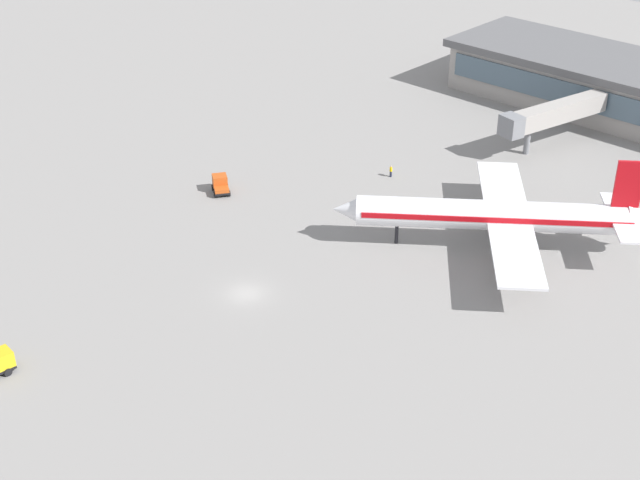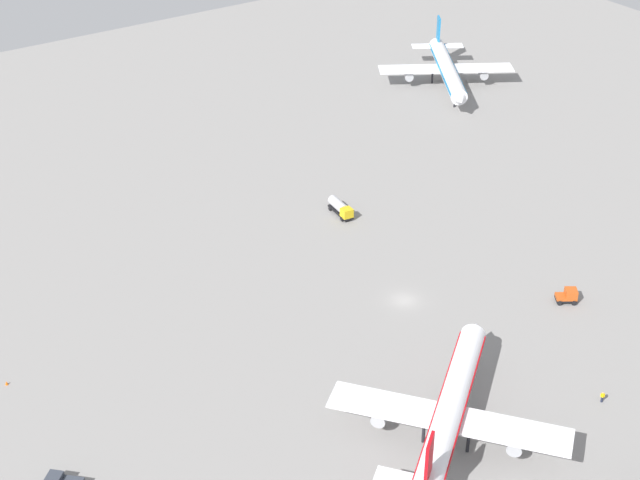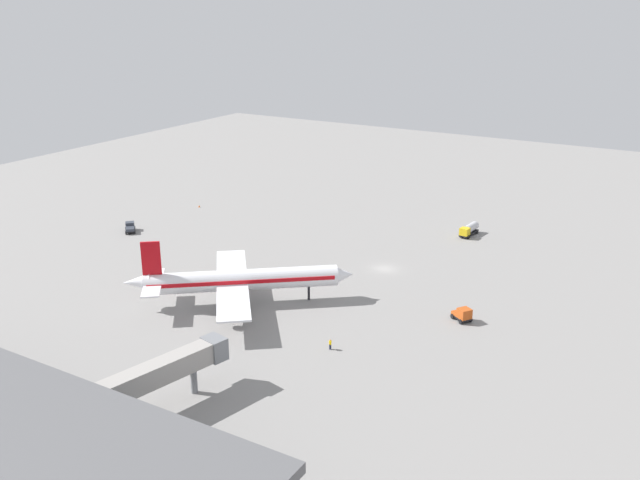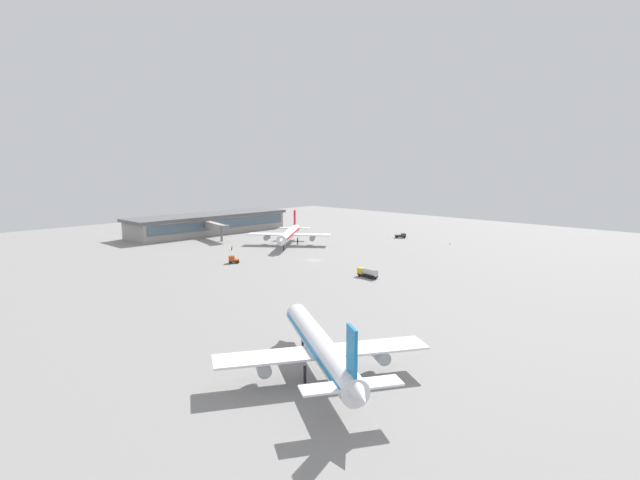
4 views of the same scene
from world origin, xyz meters
name	(u,v)px [view 4 (image 4 of 4)]	position (x,y,z in m)	size (l,w,h in m)	color
ground	(314,260)	(0.00, 0.00, 0.00)	(288.00, 288.00, 0.00)	gray
terminal_building	(209,223)	(-12.63, -77.94, 4.28)	(73.68, 19.27, 8.39)	#9E9993
airplane_at_gate	(289,234)	(-14.34, -27.47, 4.32)	(32.75, 28.26, 11.90)	white
airplane_taxiing	(321,347)	(62.31, 63.42, 4.34)	(29.49, 35.16, 11.95)	white
pushback_tractor	(401,235)	(-59.33, -8.32, 0.97)	(4.47, 4.44, 1.90)	black
baggage_tug	(233,259)	(20.95, -14.66, 1.16)	(3.75, 3.52, 2.30)	black
fuel_truck	(368,272)	(7.29, 27.84, 1.39)	(2.71, 6.46, 2.50)	black
ground_crew_worker	(232,248)	(7.29, -34.07, 0.85)	(0.54, 0.54, 1.67)	#1E2338
jet_bridge	(217,227)	(-3.25, -58.19, 5.13)	(7.23, 19.89, 6.74)	#9E9993
safety_cone_near_gate	(450,243)	(-58.64, 14.74, 0.30)	(0.44, 0.44, 0.60)	#EA590C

